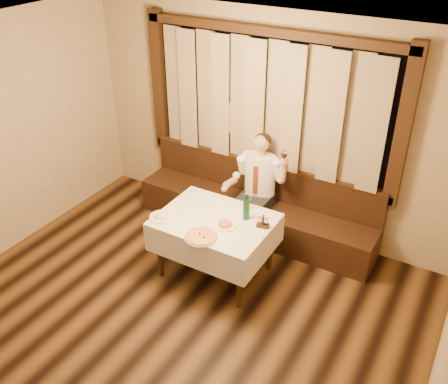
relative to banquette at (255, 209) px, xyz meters
The scene contains 10 objects.
room 2.12m from the banquette, 90.03° to the right, with size 5.01×6.01×2.81m.
banquette is the anchor object (origin of this frame).
dining_table 1.08m from the banquette, 90.00° to the right, with size 1.27×0.97×0.76m.
pizza 1.48m from the banquette, 87.60° to the right, with size 0.36×0.36×0.04m.
pasta_red 1.20m from the banquette, 81.38° to the right, with size 0.26×0.26×0.09m.
pasta_cream 1.48m from the banquette, 112.20° to the right, with size 0.27×0.27×0.09m.
green_bottle 1.07m from the banquette, 70.76° to the right, with size 0.07×0.07×0.33m.
table_wine_glass 0.92m from the banquette, 71.30° to the right, with size 0.08×0.08×0.21m.
cruet_caddy 1.16m from the banquette, 59.55° to the right, with size 0.14×0.09×0.14m.
seated_man 0.51m from the banquette, 55.52° to the right, with size 0.76×0.57×1.40m.
Camera 1 is at (2.40, -2.24, 3.84)m, focal length 40.00 mm.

